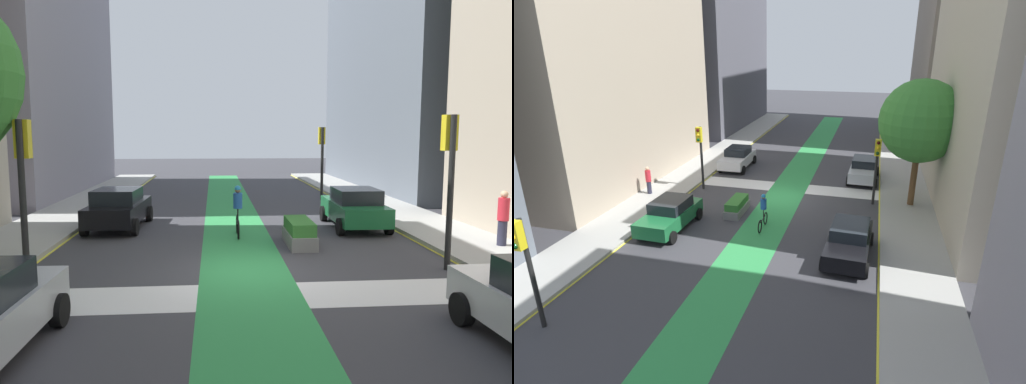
% 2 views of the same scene
% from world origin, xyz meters
% --- Properties ---
extents(ground_plane, '(120.00, 120.00, 0.00)m').
position_xyz_m(ground_plane, '(0.00, 0.00, 0.00)').
color(ground_plane, '#38383D').
extents(bike_lane_paint, '(2.40, 60.00, 0.01)m').
position_xyz_m(bike_lane_paint, '(-0.09, 0.00, 0.00)').
color(bike_lane_paint, '#2D8C47').
rests_on(bike_lane_paint, ground_plane).
extents(crosswalk_band, '(12.00, 1.80, 0.01)m').
position_xyz_m(crosswalk_band, '(0.00, -2.00, 0.00)').
color(crosswalk_band, silver).
rests_on(crosswalk_band, ground_plane).
extents(sidewalk_left, '(3.00, 60.00, 0.15)m').
position_xyz_m(sidewalk_left, '(-7.50, 0.00, 0.07)').
color(sidewalk_left, '#9E9E99').
rests_on(sidewalk_left, ground_plane).
extents(curb_stripe_left, '(0.16, 60.00, 0.01)m').
position_xyz_m(curb_stripe_left, '(-6.00, 0.00, 0.01)').
color(curb_stripe_left, yellow).
rests_on(curb_stripe_left, ground_plane).
extents(sidewalk_right, '(3.00, 60.00, 0.15)m').
position_xyz_m(sidewalk_right, '(7.50, 0.00, 0.07)').
color(sidewalk_right, '#9E9E99').
rests_on(sidewalk_right, ground_plane).
extents(curb_stripe_right, '(0.16, 60.00, 0.01)m').
position_xyz_m(curb_stripe_right, '(6.00, 0.00, 0.01)').
color(curb_stripe_right, yellow).
rests_on(curb_stripe_right, ground_plane).
extents(traffic_signal_near_right, '(0.35, 0.52, 4.17)m').
position_xyz_m(traffic_signal_near_right, '(5.39, -0.21, 2.93)').
color(traffic_signal_near_right, black).
rests_on(traffic_signal_near_right, ground_plane).
extents(traffic_signal_near_left, '(0.35, 0.52, 4.02)m').
position_xyz_m(traffic_signal_near_left, '(-5.56, -0.29, 2.82)').
color(traffic_signal_near_left, black).
rests_on(traffic_signal_near_left, ground_plane).
extents(traffic_signal_far_right, '(0.35, 0.52, 4.04)m').
position_xyz_m(traffic_signal_far_right, '(5.12, 13.96, 2.84)').
color(traffic_signal_far_right, black).
rests_on(traffic_signal_far_right, ground_plane).
extents(car_green_right_far, '(2.09, 4.23, 1.57)m').
position_xyz_m(car_green_right_far, '(4.59, 5.70, 0.80)').
color(car_green_right_far, '#196033').
rests_on(car_green_right_far, ground_plane).
extents(car_black_left_far, '(2.19, 4.28, 1.57)m').
position_xyz_m(car_black_left_far, '(-4.60, 6.36, 0.80)').
color(car_black_left_far, black).
rests_on(car_black_left_far, ground_plane).
extents(car_white_right_near, '(2.06, 4.22, 1.57)m').
position_xyz_m(car_white_right_near, '(4.76, -5.54, 0.80)').
color(car_white_right_near, silver).
rests_on(car_white_right_near, ground_plane).
extents(car_silver_left_near, '(2.14, 4.26, 1.57)m').
position_xyz_m(car_silver_left_near, '(-4.81, -4.90, 0.80)').
color(car_silver_left_near, '#B2B7BF').
rests_on(car_silver_left_near, ground_plane).
extents(cyclist_in_lane, '(0.32, 1.73, 1.86)m').
position_xyz_m(cyclist_in_lane, '(-0.05, 4.41, 0.97)').
color(cyclist_in_lane, black).
rests_on(cyclist_in_lane, ground_plane).
extents(pedestrian_sidewalk_right_a, '(0.34, 0.34, 1.75)m').
position_xyz_m(pedestrian_sidewalk_right_a, '(8.19, 1.68, 1.04)').
color(pedestrian_sidewalk_right_a, '#262638').
rests_on(pedestrian_sidewalk_right_a, sidewalk_right).
extents(street_tree_near, '(4.58, 4.58, 7.21)m').
position_xyz_m(street_tree_near, '(-7.71, -0.56, 5.06)').
color(street_tree_near, brown).
rests_on(street_tree_near, sidewalk_left).
extents(median_planter, '(0.85, 2.23, 0.85)m').
position_xyz_m(median_planter, '(1.91, 2.92, 0.40)').
color(median_planter, slate).
rests_on(median_planter, ground_plane).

